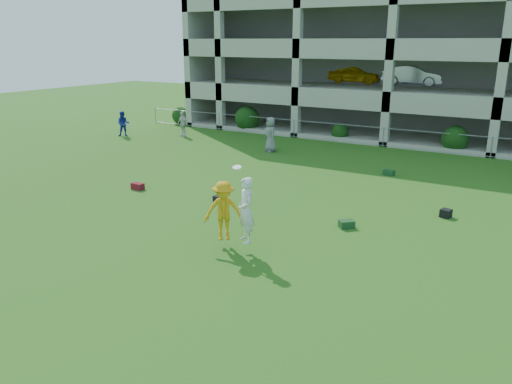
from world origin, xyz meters
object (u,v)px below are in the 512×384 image
Objects in this scene: bystander_a at (123,124)px; parking_garage at (425,43)px; crate_d at (446,213)px; bystander_c at (270,134)px; bystander_b at (183,124)px; frisbee_contest at (230,210)px.

parking_garage is (16.09, 14.05, 5.18)m from bystander_a.
bystander_a is at bearing 164.89° from crate_d.
crate_d is (10.96, -6.63, -0.85)m from bystander_c.
bystander_b is at bearing -136.35° from parking_garage.
bystander_b is at bearing 156.76° from crate_d.
parking_garage is (5.24, 13.32, 5.01)m from bystander_c.
bystander_b is at bearing 132.70° from frisbee_contest.
crate_d is 8.31m from frisbee_contest.
bystander_b is 0.06× the size of parking_garage.
bystander_a is at bearing 143.55° from frisbee_contest.
bystander_c is 15.16m from parking_garage.
bystander_c is (10.85, 0.74, 0.17)m from bystander_a.
bystander_b is 7.51m from bystander_c.
parking_garage is (-5.73, 19.94, 5.86)m from crate_d.
parking_garage reaches higher than bystander_c.
bystander_a is 3.98m from bystander_b.
bystander_c is 5.73× the size of crate_d.
crate_d is 21.56m from parking_garage.
bystander_c is at bearing -32.05° from bystander_a.
parking_garage is at bearing 5.19° from bystander_a.
bystander_a is 4.78× the size of crate_d.
bystander_b is 0.70× the size of frisbee_contest.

